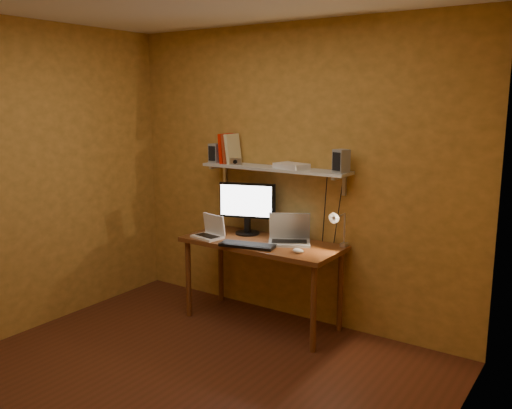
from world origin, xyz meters
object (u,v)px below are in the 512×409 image
Objects in this scene: wall_shelf at (274,169)px; shelf_camera at (236,162)px; desk at (262,251)px; keyboard at (247,245)px; desk_lamp at (339,225)px; laptop at (289,235)px; speaker_right at (341,161)px; router at (291,166)px; netbook at (211,231)px; monitor at (247,206)px; speaker_left at (215,153)px; mouse at (298,251)px.

wall_shelf is 0.37m from shelf_camera.
desk is 0.72m from wall_shelf.
keyboard is 1.24× the size of desk_lamp.
speaker_right is (0.42, 0.09, 0.65)m from laptop.
router is (0.18, 0.39, 0.64)m from keyboard.
netbook is (-0.45, -0.34, -0.55)m from wall_shelf.
desk is at bearing -169.19° from desk_lamp.
wall_shelf is 3.27× the size of laptop.
wall_shelf is at bearing -161.73° from speaker_right.
keyboard is at bearing -156.13° from laptop.
monitor is at bearing -175.00° from router.
speaker_left is 1.64× the size of shelf_camera.
desk_lamp is at bearing -25.75° from laptop.
laptop is 1.55× the size of router.
shelf_camera reaches higher than netbook.
speaker_right reaches higher than desk.
speaker_left is 0.28m from shelf_camera.
laptop is 2.28× the size of speaker_right.
monitor reaches higher than desk.
desk is at bearing 172.86° from laptop.
mouse is (0.89, 0.00, -0.04)m from netbook.
router is at bearing 141.37° from mouse.
desk_lamp is at bearing 62.87° from mouse.
monitor is 2.87× the size of speaker_left.
desk is 8.02× the size of speaker_left.
laptop is 0.46m from desk_lamp.
speaker_right is 1.77× the size of shelf_camera.
speaker_left is (-0.64, 0.18, 0.80)m from desk.
shelf_camera is at bearing -157.46° from speaker_right.
speaker_left is 0.82m from router.
mouse is at bearing -13.32° from speaker_left.
desk is at bearing -47.19° from monitor.
shelf_camera reaches higher than router.
desk is 0.78m from router.
speaker_left reaches higher than keyboard.
desk is 13.88× the size of mouse.
desk_lamp is at bearing 0.87° from speaker_left.
mouse reaches higher than keyboard.
speaker_right is at bearing -1.23° from wall_shelf.
desk_lamp is 2.00× the size of speaker_right.
monitor is at bearing 7.52° from shelf_camera.
router is at bearing 3.26° from speaker_left.
speaker_left reaches higher than router.
mouse is 0.39m from desk_lamp.
wall_shelf is at bearing 47.59° from netbook.
desk is 3.01× the size of keyboard.
netbook is at bearing -144.07° from speaker_right.
laptop is (0.22, 0.09, 0.15)m from desk.
laptop is 0.59m from router.
wall_shelf is at bearing 174.12° from desk_lamp.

